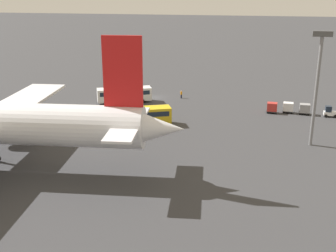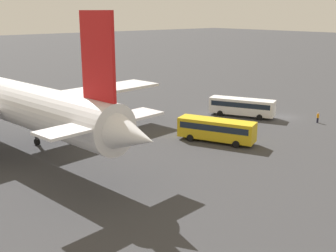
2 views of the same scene
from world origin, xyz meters
name	(u,v)px [view 1 (image 1 of 2)]	position (x,y,z in m)	size (l,w,h in m)	color
ground_plane	(155,98)	(0.00, 0.00, 0.00)	(600.00, 600.00, 0.00)	#38383A
shuttle_bus_near	(124,94)	(5.38, 5.46, 1.91)	(11.57, 7.31, 3.18)	white
shuttle_bus_far	(140,115)	(-2.09, 20.05, 1.94)	(11.30, 6.96, 3.23)	gold
baggage_tug	(330,112)	(-36.02, 7.38, 0.94)	(2.40, 1.63, 2.10)	white
worker_person	(181,94)	(-5.87, -0.73, 0.87)	(0.38, 0.38, 1.74)	#1E1E2D
cargo_cart_grey	(305,108)	(-31.51, 6.74, 1.19)	(2.09, 1.80, 2.06)	#38383D
cargo_cart_white	(288,107)	(-28.43, 6.32, 1.19)	(2.09, 1.80, 2.06)	#38383D
cargo_cart_red	(272,107)	(-25.34, 7.06, 1.19)	(2.09, 1.80, 2.06)	#38383D
light_pole	(318,77)	(-30.86, 23.98, 10.75)	(2.80, 0.70, 17.51)	slate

